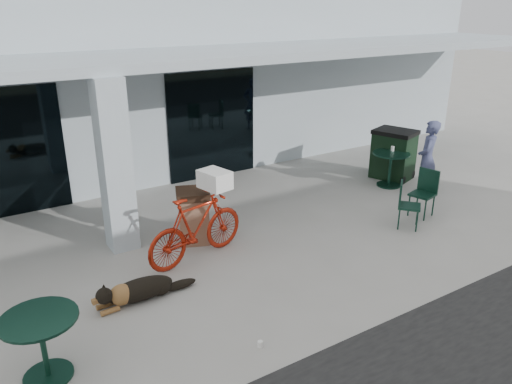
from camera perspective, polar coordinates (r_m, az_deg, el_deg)
ground at (r=8.35m, az=0.15°, el=-9.81°), size 80.00×80.00×0.00m
building at (r=15.19m, az=-17.67°, el=12.38°), size 22.00×7.00×4.50m
storefront_glass_right at (r=12.74m, az=-5.03°, el=7.64°), size 2.40×0.06×2.70m
column at (r=9.10m, az=-15.79°, el=2.80°), size 0.50×0.50×3.12m
overhang at (r=10.45m, az=-10.81°, el=14.78°), size 22.00×2.80×0.18m
bicycle at (r=8.73m, az=-6.84°, el=-4.03°), size 2.10×1.01×1.21m
laundry_basket at (r=8.70m, az=-4.75°, el=1.43°), size 0.51×0.62×0.32m
dog at (r=7.91m, az=-13.08°, el=-10.67°), size 1.22×0.47×0.40m
cup_near_dog at (r=6.88m, az=0.48°, el=-16.99°), size 0.09×0.09×0.09m
cafe_table_near at (r=6.70m, az=-23.11°, el=-16.06°), size 1.18×1.18×0.85m
cafe_table_far at (r=12.65m, az=15.06°, el=2.51°), size 0.97×0.97×0.84m
cafe_chair_far_a at (r=10.38m, az=17.13°, el=-1.49°), size 0.63×0.63×0.94m
cafe_chair_far_b at (r=11.02m, az=18.50°, el=-0.20°), size 0.58×0.55×1.00m
person at (r=12.16m, az=18.99°, el=3.64°), size 0.77×0.72×1.78m
cup_on_table at (r=12.68m, az=15.34°, el=4.80°), size 0.09×0.09×0.12m
trash_receptacle at (r=9.42m, az=-7.13°, el=-2.73°), size 0.78×0.78×1.03m
wheeled_bin at (r=13.21m, az=15.43°, el=4.19°), size 1.05×1.18×1.26m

